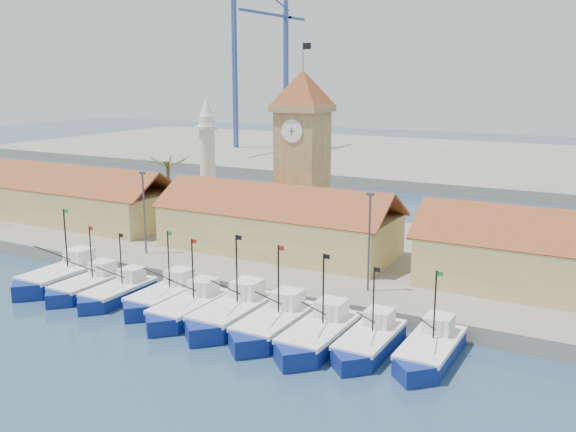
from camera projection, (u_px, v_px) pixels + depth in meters
The scene contains 21 objects.
ground at pixel (162, 322), 54.71m from camera, with size 400.00×400.00×0.00m, color #1C2D4C.
quay at pixel (294, 248), 75.11m from camera, with size 140.00×32.00×1.50m, color gray.
terminal at pixel (469, 162), 148.72m from camera, with size 240.00×80.00×2.00m, color gray.
boat_0 at pixel (61, 278), 63.98m from camera, with size 3.92×10.75×8.13m.
boat_1 at pixel (87, 287), 61.54m from camera, with size 3.34×9.16×6.93m.
boat_2 at pixel (117, 294), 59.72m from camera, with size 3.23×8.83×6.69m.
boat_3 at pixel (164, 298), 58.43m from camera, with size 3.49×9.56×7.24m.
boat_4 at pixel (188, 310), 55.46m from camera, with size 3.52×9.65×7.30m.
boat_5 at pixel (231, 315), 53.98m from camera, with size 3.88×10.63×8.04m.
boat_6 at pixel (273, 326), 51.76m from camera, with size 3.74×10.24×7.75m.
boat_7 at pixel (318, 337), 49.58m from camera, with size 3.70×10.15×7.68m.
boat_8 at pixel (368, 344), 48.54m from camera, with size 3.34×9.16×6.93m.
boat_9 at pixel (429, 352), 47.00m from camera, with size 3.44×9.42×7.13m.
hall_left at pixel (70, 202), 86.00m from camera, with size 31.20×10.13×7.61m.
hall_center at pixel (277, 229), 70.99m from camera, with size 27.04×10.13×7.61m.
clock_tower at pixel (302, 151), 74.41m from camera, with size 5.80×5.80×22.70m.
minaret at pixel (208, 160), 83.64m from camera, with size 3.00×3.00×16.30m.
palm_tree at pixel (169, 186), 85.02m from camera, with size 5.60×5.03×8.39m.
lamp_posts at pixel (241, 221), 63.36m from camera, with size 80.70×0.25×9.03m.
crane_blue_far at pixel (230, 40), 162.02m from camera, with size 1.00×36.56×48.90m.
crane_blue_near at pixel (284, 59), 163.10m from camera, with size 1.00×31.51×41.06m.
Camera 1 is at (34.22, -39.96, 20.59)m, focal length 40.00 mm.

